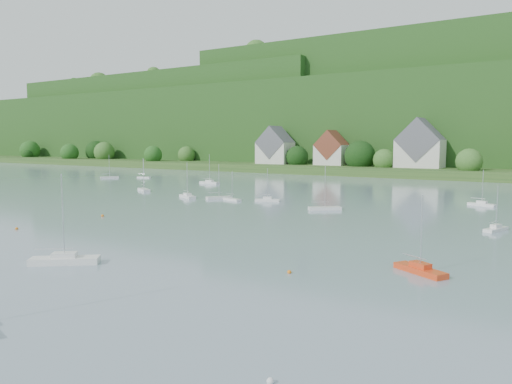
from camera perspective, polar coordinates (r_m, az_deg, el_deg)
far_shore_strip at (r=201.36m, az=17.81°, el=2.48°), size 600.00×60.00×3.00m
forested_ridge at (r=268.09m, az=21.80°, el=7.69°), size 620.00×181.22×69.89m
village_building_0 at (r=210.15m, az=2.23°, el=5.07°), size 14.00×10.40×16.00m
village_building_1 at (r=200.58m, az=8.72°, el=4.75°), size 12.00×9.36×14.00m
village_building_2 at (r=188.21m, az=18.44°, el=4.91°), size 16.00×11.44×18.00m
near_sailboat_3 at (r=54.50m, az=-21.26°, el=-7.27°), size 6.56×5.75×9.25m
near_sailboat_5 at (r=49.88m, az=18.46°, el=-8.44°), size 5.59×4.17×7.52m
mooring_buoy_2 at (r=47.57m, az=3.87°, el=-9.36°), size 0.41×0.41×0.41m
mooring_buoy_3 at (r=86.00m, az=-17.34°, el=-2.74°), size 0.47×0.47×0.47m
mooring_buoy_4 at (r=27.41m, az=1.66°, el=-21.25°), size 0.40×0.40×0.40m
mooring_buoy_5 at (r=78.13m, az=-25.95°, el=-3.92°), size 0.43×0.43×0.43m
far_sailboat_cluster at (r=110.03m, az=14.99°, el=-0.64°), size 193.11×64.61×8.71m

